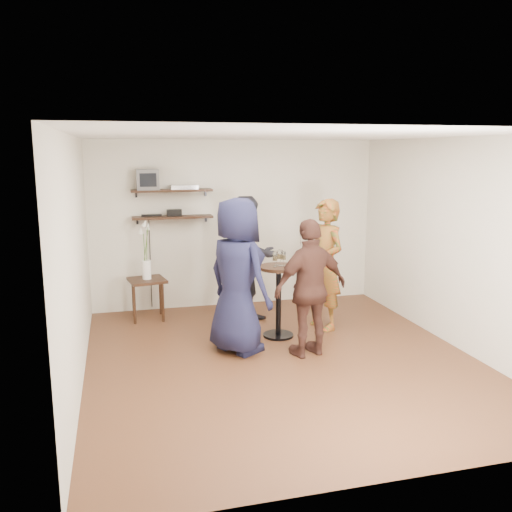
{
  "coord_description": "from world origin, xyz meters",
  "views": [
    {
      "loc": [
        -1.82,
        -5.78,
        2.44
      ],
      "look_at": [
        -0.22,
        0.4,
        1.19
      ],
      "focal_mm": 38.0,
      "sensor_mm": 36.0,
      "label": 1
    }
  ],
  "objects": [
    {
      "name": "vase_lilies",
      "position": [
        -1.43,
        2.03,
        0.88
      ],
      "size": [
        0.19,
        0.19,
        0.89
      ],
      "rotation": [
        0.0,
        0.0,
        0.18
      ],
      "color": "white",
      "rests_on": "side_table"
    },
    {
      "name": "wine_glass_br",
      "position": [
        0.22,
        0.81,
        1.1
      ],
      "size": [
        0.07,
        0.07,
        0.21
      ],
      "color": "silver",
      "rests_on": "drinks_table"
    },
    {
      "name": "person_dark",
      "position": [
        -0.03,
        1.52,
        0.91
      ],
      "size": [
        1.05,
        0.92,
        1.81
      ],
      "primitive_type": "imported",
      "rotation": [
        0.0,
        0.0,
        0.3
      ],
      "color": "black",
      "rests_on": "room"
    },
    {
      "name": "power_strip",
      "position": [
        -1.31,
        2.42,
        1.48
      ],
      "size": [
        0.3,
        0.05,
        0.03
      ],
      "primitive_type": "cube",
      "color": "black",
      "rests_on": "shelf_lower"
    },
    {
      "name": "crt_monitor",
      "position": [
        -1.35,
        2.38,
        2.02
      ],
      "size": [
        0.32,
        0.3,
        0.3
      ],
      "primitive_type": "cube",
      "color": "#59595B",
      "rests_on": "shelf_upper"
    },
    {
      "name": "wine_glass_fl",
      "position": [
        0.13,
        0.77,
        1.08
      ],
      "size": [
        0.06,
        0.06,
        0.18
      ],
      "color": "silver",
      "rests_on": "drinks_table"
    },
    {
      "name": "room",
      "position": [
        0.0,
        0.0,
        1.3
      ],
      "size": [
        4.58,
        5.08,
        2.68
      ],
      "color": "#4F2B19",
      "rests_on": "ground"
    },
    {
      "name": "shelf_lower",
      "position": [
        -1.0,
        2.38,
        1.45
      ],
      "size": [
        1.2,
        0.25,
        0.04
      ],
      "primitive_type": "cube",
      "color": "black",
      "rests_on": "room"
    },
    {
      "name": "radio",
      "position": [
        -0.98,
        2.38,
        1.52
      ],
      "size": [
        0.22,
        0.1,
        0.1
      ],
      "primitive_type": "cube",
      "color": "black",
      "rests_on": "shelf_lower"
    },
    {
      "name": "dvd_deck",
      "position": [
        -0.82,
        2.38,
        1.9
      ],
      "size": [
        0.4,
        0.24,
        0.06
      ],
      "primitive_type": "cube",
      "color": "silver",
      "rests_on": "shelf_upper"
    },
    {
      "name": "shelf_upper",
      "position": [
        -1.0,
        2.38,
        1.85
      ],
      "size": [
        1.2,
        0.25,
        0.04
      ],
      "primitive_type": "cube",
      "color": "black",
      "rests_on": "room"
    },
    {
      "name": "person_plaid",
      "position": [
        0.92,
        1.0,
        0.9
      ],
      "size": [
        0.59,
        0.75,
        1.8
      ],
      "primitive_type": "imported",
      "rotation": [
        0.0,
        0.0,
        -1.31
      ],
      "color": "red",
      "rests_on": "room"
    },
    {
      "name": "person_navy",
      "position": [
        -0.44,
        0.42,
        0.95
      ],
      "size": [
        1.0,
        1.11,
        1.9
      ],
      "primitive_type": "imported",
      "rotation": [
        0.0,
        0.0,
        2.12
      ],
      "color": "black",
      "rests_on": "room"
    },
    {
      "name": "wine_glass_bl",
      "position": [
        0.18,
        0.87,
        1.09
      ],
      "size": [
        0.06,
        0.06,
        0.19
      ],
      "color": "silver",
      "rests_on": "drinks_table"
    },
    {
      "name": "person_brown",
      "position": [
        0.37,
        0.08,
        0.83
      ],
      "size": [
        1.04,
        0.62,
        1.66
      ],
      "primitive_type": "imported",
      "rotation": [
        0.0,
        0.0,
        3.38
      ],
      "color": "#40221B",
      "rests_on": "room"
    },
    {
      "name": "wine_glass_fr",
      "position": [
        0.25,
        0.79,
        1.09
      ],
      "size": [
        0.06,
        0.06,
        0.19
      ],
      "color": "silver",
      "rests_on": "drinks_table"
    },
    {
      "name": "drinks_table",
      "position": [
        0.2,
        0.81,
        0.62
      ],
      "size": [
        0.52,
        0.52,
        0.96
      ],
      "color": "black",
      "rests_on": "room"
    },
    {
      "name": "side_table",
      "position": [
        -1.43,
        2.03,
        0.5
      ],
      "size": [
        0.58,
        0.58,
        0.6
      ],
      "rotation": [
        0.0,
        0.0,
        0.18
      ],
      "color": "black",
      "rests_on": "room"
    }
  ]
}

